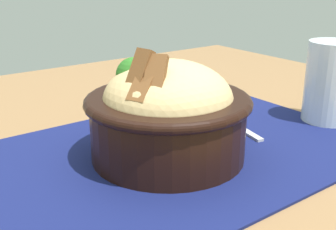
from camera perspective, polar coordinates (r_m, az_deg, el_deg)
The scene contains 5 objects.
table at distance 0.56m, azimuth -1.60°, elevation -11.01°, with size 1.08×0.95×0.77m.
placemat at distance 0.52m, azimuth 1.83°, elevation -4.57°, with size 0.45×0.32×0.00m, color #11194C.
bowl at distance 0.48m, azimuth -0.06°, elevation 0.34°, with size 0.19×0.19×0.13m.
fork at distance 0.60m, azimuth 8.39°, elevation -1.05°, with size 0.04×0.12×0.00m.
drinking_glass at distance 0.64m, azimuth 20.64°, elevation 3.43°, with size 0.07×0.07×0.11m.
Camera 1 is at (-0.27, -0.40, 0.98)m, focal length 46.08 mm.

